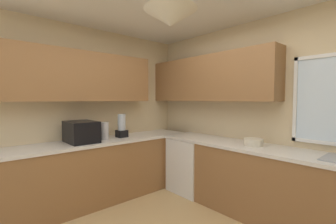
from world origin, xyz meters
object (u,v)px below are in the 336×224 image
at_px(microwave, 81,132).
at_px(bowl, 253,142).
at_px(kettle, 105,131).
at_px(blender_appliance, 122,127).
at_px(dishwasher, 192,165).

height_order(microwave, bowl, microwave).
bearing_deg(bowl, kettle, -143.78).
bearing_deg(kettle, bowl, 36.22).
bearing_deg(blender_appliance, kettle, -86.10).
relative_size(dishwasher, microwave, 1.76).
relative_size(microwave, blender_appliance, 1.33).
xyz_separation_m(kettle, blender_appliance, (-0.02, 0.29, 0.03)).
relative_size(bowl, blender_appliance, 0.66).
height_order(dishwasher, microwave, microwave).
bearing_deg(bowl, microwave, -137.28).
height_order(dishwasher, kettle, kettle).
xyz_separation_m(microwave, blender_appliance, (0.00, 0.63, 0.02)).
distance_m(kettle, blender_appliance, 0.30).
height_order(dishwasher, bowl, bowl).
height_order(bowl, blender_appliance, blender_appliance).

